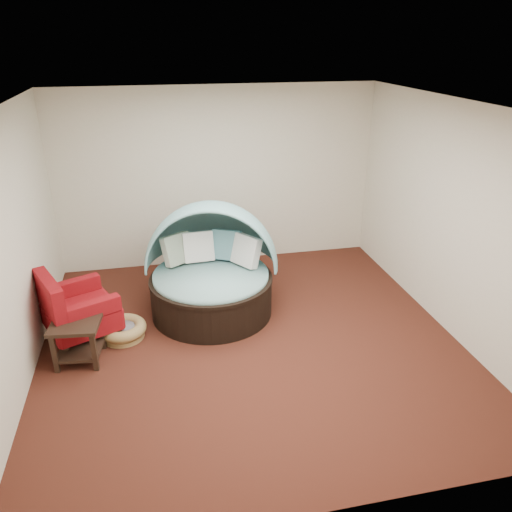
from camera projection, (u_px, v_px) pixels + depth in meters
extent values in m
plane|color=#4D2016|center=(251.00, 340.00, 6.16)|extent=(5.00, 5.00, 0.00)
plane|color=beige|center=(218.00, 178.00, 7.82)|extent=(5.00, 0.00, 5.00)
plane|color=beige|center=(324.00, 369.00, 3.36)|extent=(5.00, 0.00, 5.00)
plane|color=beige|center=(11.00, 254.00, 5.11)|extent=(0.00, 5.00, 5.00)
plane|color=beige|center=(451.00, 219.00, 6.07)|extent=(0.00, 5.00, 5.00)
plane|color=white|center=(249.00, 106.00, 5.02)|extent=(5.00, 5.00, 0.00)
cylinder|color=black|center=(212.00, 296.00, 6.69)|extent=(1.90, 1.90, 0.49)
cylinder|color=black|center=(211.00, 279.00, 6.59)|extent=(1.92, 1.92, 0.04)
cylinder|color=#7DB0AB|center=(211.00, 276.00, 6.57)|extent=(1.79, 1.79, 0.11)
cube|color=#37634F|center=(177.00, 249.00, 6.72)|extent=(0.47, 0.42, 0.43)
cube|color=silver|center=(198.00, 247.00, 6.79)|extent=(0.42, 0.26, 0.43)
cube|color=#598F9A|center=(226.00, 245.00, 6.85)|extent=(0.47, 0.39, 0.43)
cube|color=silver|center=(246.00, 251.00, 6.67)|extent=(0.42, 0.47, 0.43)
cylinder|color=olive|center=(124.00, 335.00, 6.22)|extent=(0.63, 0.63, 0.06)
torus|color=olive|center=(123.00, 328.00, 6.18)|extent=(0.71, 0.71, 0.15)
cylinder|color=slate|center=(123.00, 330.00, 6.19)|extent=(0.42, 0.42, 0.09)
cylinder|color=black|center=(66.00, 353.00, 5.76)|extent=(0.10, 0.10, 0.19)
cylinder|color=black|center=(51.00, 329.00, 6.23)|extent=(0.10, 0.10, 0.19)
cylinder|color=black|center=(119.00, 335.00, 6.10)|extent=(0.10, 0.10, 0.19)
cylinder|color=black|center=(100.00, 313.00, 6.57)|extent=(0.10, 0.10, 0.19)
cube|color=maroon|center=(82.00, 316.00, 6.07)|extent=(1.05, 1.05, 0.28)
cube|color=maroon|center=(50.00, 296.00, 5.75)|extent=(0.46, 0.79, 0.47)
cube|color=maroon|center=(93.00, 309.00, 5.75)|extent=(0.63, 0.37, 0.19)
cube|color=maroon|center=(74.00, 287.00, 6.25)|extent=(0.63, 0.37, 0.19)
cube|color=black|center=(76.00, 323.00, 5.60)|extent=(0.60, 0.60, 0.04)
cube|color=black|center=(80.00, 350.00, 5.75)|extent=(0.53, 0.53, 0.03)
cube|color=black|center=(55.00, 354.00, 5.49)|extent=(0.06, 0.06, 0.47)
cube|color=black|center=(65.00, 333.00, 5.89)|extent=(0.06, 0.06, 0.47)
cube|color=black|center=(94.00, 352.00, 5.53)|extent=(0.06, 0.06, 0.47)
cube|color=black|center=(102.00, 331.00, 5.92)|extent=(0.06, 0.06, 0.47)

